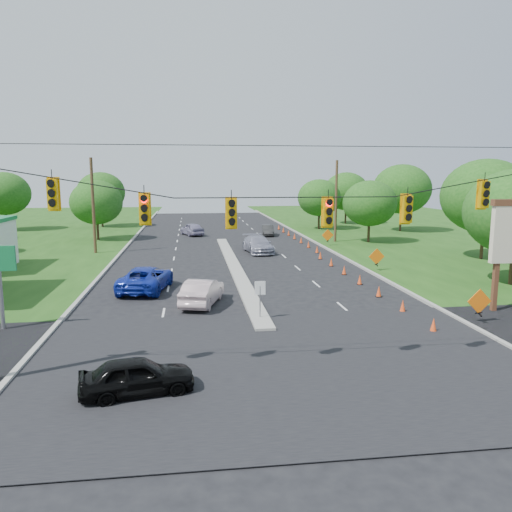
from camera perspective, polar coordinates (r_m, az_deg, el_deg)
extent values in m
plane|color=black|center=(20.27, 2.86, -12.15)|extent=(160.00, 160.00, 0.00)
cube|color=black|center=(20.27, 2.86, -12.15)|extent=(160.00, 14.00, 0.02)
cube|color=gray|center=(49.57, -15.12, 0.34)|extent=(0.25, 110.00, 0.16)
cube|color=gray|center=(50.95, 8.01, 0.81)|extent=(0.25, 110.00, 0.16)
cube|color=gray|center=(40.39, -2.48, -1.31)|extent=(1.00, 34.00, 0.18)
cylinder|color=gray|center=(25.63, 0.46, -5.42)|extent=(0.06, 0.06, 1.80)
cube|color=white|center=(25.44, 0.47, -3.68)|extent=(0.55, 0.04, 0.70)
cylinder|color=black|center=(17.89, 3.61, 7.99)|extent=(24.00, 0.04, 0.04)
cube|color=#F2A805|center=(18.16, -22.20, 6.55)|extent=(0.34, 0.24, 1.00)
cube|color=#F2A805|center=(17.67, -12.61, 5.25)|extent=(0.34, 0.24, 1.00)
cube|color=#F2A805|center=(17.67, -2.82, 4.89)|extent=(0.34, 0.24, 1.00)
cube|color=#F2A805|center=(18.29, 8.22, 4.96)|extent=(0.34, 0.24, 1.00)
cube|color=#F2A805|center=(19.31, 16.87, 5.14)|extent=(0.34, 0.24, 1.00)
cube|color=#F2A805|center=(20.70, 24.58, 6.41)|extent=(0.34, 0.24, 1.00)
cylinder|color=#422D1C|center=(49.48, -18.11, 5.44)|extent=(0.28, 0.28, 9.00)
cylinder|color=#422D1C|center=(55.95, 9.13, 6.16)|extent=(0.28, 0.28, 9.00)
cylinder|color=gray|center=(26.73, -27.18, -3.42)|extent=(0.20, 0.20, 4.00)
cube|color=#59331E|center=(29.94, 25.74, -1.66)|extent=(0.25, 0.25, 4.40)
cone|color=#EF4B1B|center=(25.36, 19.62, -7.42)|extent=(0.32, 0.32, 0.70)
cone|color=#EF4B1B|center=(28.39, 16.42, -5.50)|extent=(0.32, 0.32, 0.70)
cone|color=#EF4B1B|center=(31.52, 13.86, -3.93)|extent=(0.32, 0.32, 0.70)
cone|color=#EF4B1B|center=(34.73, 11.78, -2.65)|extent=(0.32, 0.32, 0.70)
cone|color=#EF4B1B|center=(37.98, 10.05, -1.58)|extent=(0.32, 0.32, 0.70)
cone|color=#EF4B1B|center=(41.28, 8.60, -0.68)|extent=(0.32, 0.32, 0.70)
cone|color=#EF4B1B|center=(44.60, 7.36, 0.08)|extent=(0.32, 0.32, 0.70)
cone|color=#EF4B1B|center=(48.10, 6.99, 0.76)|extent=(0.32, 0.32, 0.70)
cone|color=#EF4B1B|center=(51.46, 6.02, 1.33)|extent=(0.32, 0.32, 0.70)
cone|color=#EF4B1B|center=(54.84, 5.17, 1.83)|extent=(0.32, 0.32, 0.70)
cone|color=#EF4B1B|center=(58.23, 4.42, 2.27)|extent=(0.32, 0.32, 0.70)
cone|color=#EF4B1B|center=(61.64, 3.76, 2.66)|extent=(0.32, 0.32, 0.70)
cone|color=#EF4B1B|center=(65.05, 3.16, 3.01)|extent=(0.32, 0.32, 0.70)
cone|color=#EF4B1B|center=(68.48, 2.62, 3.33)|extent=(0.32, 0.32, 0.70)
cube|color=black|center=(27.53, 24.08, -5.96)|extent=(0.06, 0.58, 0.26)
cube|color=black|center=(27.53, 24.08, -5.96)|extent=(0.06, 0.58, 0.26)
cube|color=orange|center=(27.39, 24.17, -4.75)|extent=(1.27, 0.05, 1.27)
cube|color=black|center=(39.82, 13.59, -0.91)|extent=(0.06, 0.58, 0.26)
cube|color=black|center=(39.82, 13.59, -0.91)|extent=(0.06, 0.58, 0.26)
cube|color=orange|center=(39.72, 13.62, -0.06)|extent=(1.27, 0.05, 1.27)
cube|color=black|center=(52.97, 8.18, 1.73)|extent=(0.06, 0.58, 0.26)
cube|color=black|center=(52.97, 8.18, 1.73)|extent=(0.06, 0.58, 0.26)
cube|color=orange|center=(52.89, 8.20, 2.37)|extent=(1.27, 0.05, 1.27)
cylinder|color=black|center=(74.95, -26.64, 3.71)|extent=(0.28, 0.28, 2.88)
ellipsoid|color=#194C14|center=(74.75, -26.84, 6.39)|extent=(6.72, 6.72, 5.76)
cylinder|color=black|center=(59.82, -17.63, 2.92)|extent=(0.28, 0.28, 2.52)
ellipsoid|color=#194C14|center=(59.58, -17.78, 5.87)|extent=(5.88, 5.88, 5.04)
cylinder|color=black|center=(74.86, -17.16, 4.27)|extent=(0.28, 0.28, 2.88)
ellipsoid|color=#194C14|center=(74.66, -17.29, 6.96)|extent=(6.72, 6.72, 5.76)
cylinder|color=black|center=(37.79, 27.20, -0.85)|extent=(0.28, 0.28, 2.88)
cylinder|color=black|center=(48.22, 24.44, 1.54)|extent=(0.28, 0.28, 3.24)
ellipsoid|color=#194C14|center=(47.91, 24.75, 6.24)|extent=(7.56, 7.56, 6.48)
cylinder|color=black|center=(56.37, 12.75, 2.77)|extent=(0.28, 0.28, 2.52)
ellipsoid|color=#194C14|center=(56.12, 12.87, 5.89)|extent=(5.88, 5.88, 5.04)
cylinder|color=black|center=(68.55, 16.19, 4.05)|extent=(0.28, 0.28, 3.24)
ellipsoid|color=#194C14|center=(68.33, 16.34, 7.35)|extent=(7.56, 7.56, 6.48)
cylinder|color=black|center=(77.43, 10.20, 4.69)|extent=(0.28, 0.28, 2.88)
ellipsoid|color=#194C14|center=(77.24, 10.27, 7.29)|extent=(6.72, 6.72, 5.76)
cylinder|color=black|center=(69.08, 7.19, 4.07)|extent=(0.28, 0.28, 2.52)
ellipsoid|color=#194C14|center=(68.87, 7.24, 6.63)|extent=(5.88, 5.88, 5.04)
imported|color=black|center=(17.83, -13.42, -13.21)|extent=(4.07, 2.28, 1.31)
imported|color=beige|center=(28.94, -6.17, -4.07)|extent=(2.78, 4.83, 1.51)
imported|color=#162BA9|center=(32.97, -12.46, -2.52)|extent=(3.61, 6.08, 1.58)
imported|color=gray|center=(47.96, 0.22, 1.35)|extent=(2.79, 5.72, 1.60)
imported|color=gray|center=(62.34, -7.32, 3.08)|extent=(3.28, 4.92, 1.56)
imported|color=#292929|center=(61.60, 1.37, 2.95)|extent=(1.78, 4.05, 1.29)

